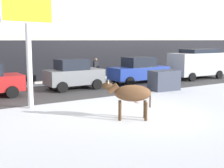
% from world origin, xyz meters
% --- Properties ---
extents(ground_plane, '(120.00, 120.00, 0.00)m').
position_xyz_m(ground_plane, '(0.00, 0.00, 0.00)').
color(ground_plane, white).
extents(road_strip, '(60.00, 5.60, 0.01)m').
position_xyz_m(road_strip, '(0.00, 7.39, 0.00)').
color(road_strip, '#423F3F').
rests_on(road_strip, ground).
extents(cow_brown, '(1.81, 1.39, 1.54)m').
position_xyz_m(cow_brown, '(-0.72, 0.16, 0.99)').
color(cow_brown, brown).
rests_on(cow_brown, ground).
extents(billboard, '(2.49, 0.82, 5.56)m').
position_xyz_m(billboard, '(-3.37, 4.11, 4.31)').
color(billboard, silver).
rests_on(billboard, ground).
extents(car_grey_hatchback, '(3.53, 1.97, 1.86)m').
position_xyz_m(car_grey_hatchback, '(0.54, 7.91, 0.93)').
color(car_grey_hatchback, slate).
rests_on(car_grey_hatchback, ground).
extents(car_blue_sedan, '(4.23, 2.03, 1.84)m').
position_xyz_m(car_blue_sedan, '(5.51, 7.80, 0.91)').
color(car_blue_sedan, '#233D9E').
rests_on(car_blue_sedan, ground).
extents(car_silver_van, '(4.63, 2.18, 2.32)m').
position_xyz_m(car_silver_van, '(11.00, 7.42, 1.24)').
color(car_silver_van, '#B7BABF').
rests_on(car_silver_van, ground).
extents(pedestrian_by_cars, '(0.36, 0.24, 1.73)m').
position_xyz_m(pedestrian_by_cars, '(3.30, 10.01, 0.88)').
color(pedestrian_by_cars, '#282833').
rests_on(pedestrian_by_cars, ground).
extents(dumpster, '(1.79, 1.25, 1.20)m').
position_xyz_m(dumpster, '(5.00, 4.62, 0.60)').
color(dumpster, '#383D4C').
rests_on(dumpster, ground).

